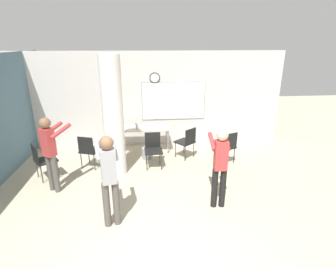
% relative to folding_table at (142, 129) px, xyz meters
% --- Properties ---
extents(wall_back, '(8.00, 0.15, 2.80)m').
position_rel_folding_table_xyz_m(wall_back, '(0.30, 0.62, 0.73)').
color(wall_back, silver).
rests_on(wall_back, ground_plane).
extents(support_pillar, '(0.48, 0.48, 2.80)m').
position_rel_folding_table_xyz_m(support_pillar, '(-0.63, -1.34, 0.73)').
color(support_pillar, white).
rests_on(support_pillar, ground_plane).
extents(folding_table, '(1.57, 0.63, 0.72)m').
position_rel_folding_table_xyz_m(folding_table, '(0.00, 0.00, 0.00)').
color(folding_table, beige).
rests_on(folding_table, ground_plane).
extents(bottle_on_table, '(0.07, 0.07, 0.27)m').
position_rel_folding_table_xyz_m(bottle_on_table, '(-0.15, -0.13, 0.16)').
color(bottle_on_table, silver).
rests_on(bottle_on_table, folding_table).
extents(waste_bin, '(0.25, 0.25, 0.31)m').
position_rel_folding_table_xyz_m(waste_bin, '(0.11, -0.56, -0.51)').
color(waste_bin, gray).
rests_on(waste_bin, ground_plane).
extents(chair_table_right, '(0.62, 0.62, 0.87)m').
position_rel_folding_table_xyz_m(chair_table_right, '(1.20, -0.61, -0.16)').
color(chair_table_right, black).
rests_on(chair_table_right, ground_plane).
extents(chair_mid_room, '(0.57, 0.57, 0.87)m').
position_rel_folding_table_xyz_m(chair_mid_room, '(2.18, -1.04, -0.16)').
color(chair_mid_room, black).
rests_on(chair_mid_room, ground_plane).
extents(chair_by_left_wall, '(0.61, 0.61, 0.87)m').
position_rel_folding_table_xyz_m(chair_by_left_wall, '(-2.28, -1.47, -0.16)').
color(chair_by_left_wall, black).
rests_on(chair_by_left_wall, ground_plane).
extents(chair_near_pillar, '(0.56, 0.56, 0.87)m').
position_rel_folding_table_xyz_m(chair_near_pillar, '(-1.33, -0.98, -0.16)').
color(chair_near_pillar, black).
rests_on(chair_near_pillar, ground_plane).
extents(chair_table_front, '(0.46, 0.46, 0.87)m').
position_rel_folding_table_xyz_m(chair_table_front, '(0.27, -1.03, -0.16)').
color(chair_table_front, black).
rests_on(chair_table_front, ground_plane).
extents(person_playing_front, '(0.46, 0.64, 1.65)m').
position_rel_folding_table_xyz_m(person_playing_front, '(-0.53, -3.25, 0.30)').
color(person_playing_front, '#514C47').
rests_on(person_playing_front, ground_plane).
extents(person_watching_back, '(0.58, 0.65, 1.63)m').
position_rel_folding_table_xyz_m(person_watching_back, '(-1.87, -2.01, 0.29)').
color(person_watching_back, '#514C47').
rests_on(person_watching_back, ground_plane).
extents(person_playing_side, '(0.36, 0.63, 1.58)m').
position_rel_folding_table_xyz_m(person_playing_side, '(1.45, -2.88, 0.26)').
color(person_playing_side, black).
rests_on(person_playing_side, ground_plane).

